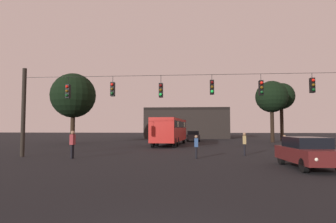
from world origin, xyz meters
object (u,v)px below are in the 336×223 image
Objects in this scene: car_near_right at (307,152)px; tree_right_far at (281,97)px; pedestrian_crossing_left at (244,142)px; pedestrian_near_bus at (72,143)px; tree_left_silhouette at (73,96)px; car_far_left at (193,136)px; pedestrian_crossing_right at (196,145)px; pedestrian_crossing_center at (285,145)px; city_bus at (170,129)px; tree_behind_building at (272,97)px.

car_near_right is 0.50× the size of tree_right_far.
pedestrian_crossing_left is 25.81m from tree_right_far.
car_near_right is 2.45× the size of pedestrian_near_bus.
tree_right_far is at bearing 74.90° from car_near_right.
tree_right_far reaches higher than pedestrian_crossing_left.
car_near_right is 0.49× the size of tree_left_silhouette.
car_far_left is 21.24m from pedestrian_crossing_left.
pedestrian_near_bus is (-8.00, -0.68, 0.18)m from pedestrian_crossing_right.
pedestrian_near_bus is at bearing -129.19° from tree_right_far.
tree_right_far is at bearing 67.01° from pedestrian_crossing_left.
tree_right_far is (13.49, 2.24, 5.92)m from car_far_left.
car_near_right is 2.92× the size of pedestrian_crossing_right.
pedestrian_crossing_left is at bearing -80.06° from car_far_left.
pedestrian_crossing_left reaches higher than car_near_right.
tree_right_far is at bearing 73.08° from pedestrian_crossing_center.
tree_behind_building reaches higher than city_bus.
tree_right_far reaches higher than city_bus.
car_near_right is 29.18m from tree_left_silhouette.
city_bus reaches higher than pedestrian_crossing_left.
tree_behind_building is (18.67, 21.71, 5.18)m from pedestrian_near_bus.
pedestrian_crossing_center is at bearing -75.00° from car_far_left.
tree_right_far is (9.82, 23.16, 5.79)m from pedestrian_crossing_left.
city_bus is 1.27× the size of tree_right_far.
tree_right_far is at bearing 18.35° from tree_left_silhouette.
pedestrian_crossing_right is at bearing -46.24° from tree_left_silhouette.
tree_right_far is (7.93, 29.39, 5.92)m from car_near_right.
pedestrian_crossing_center is 13.91m from pedestrian_near_bus.
pedestrian_crossing_center is (8.59, -13.04, -1.03)m from city_bus.
tree_right_far is (16.08, 11.59, 4.85)m from city_bus.
pedestrian_crossing_center is at bearing -106.92° from tree_right_far.
car_far_left is 14.90m from tree_right_far.
tree_left_silhouette is at bearing 144.38° from pedestrian_crossing_center.
city_bus is 15.65m from pedestrian_crossing_center.
car_far_left is 12.31m from tree_behind_building.
pedestrian_crossing_left is at bearing -61.59° from city_bus.
pedestrian_crossing_left is 23.80m from tree_left_silhouette.
tree_behind_building is 0.96× the size of tree_right_far.
tree_left_silhouette is at bearing -161.65° from tree_right_far.
tree_behind_building is at bearing 78.06° from car_near_right.
pedestrian_crossing_left is 11.88m from pedestrian_near_bus.
tree_left_silhouette is 26.45m from tree_behind_building.
tree_behind_building is (13.42, 7.15, 4.34)m from city_bus.
pedestrian_crossing_right is (-3.50, -2.31, -0.09)m from pedestrian_crossing_left.
pedestrian_crossing_right is 0.84× the size of pedestrian_near_bus.
car_far_left is at bearing -170.59° from tree_right_far.
tree_left_silhouette reaches higher than tree_right_far.
pedestrian_crossing_left is 0.18× the size of tree_left_silhouette.
tree_behind_building is (10.66, 21.03, 5.36)m from pedestrian_crossing_right.
tree_right_far reaches higher than pedestrian_near_bus.
tree_left_silhouette is at bearing -168.99° from tree_behind_building.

